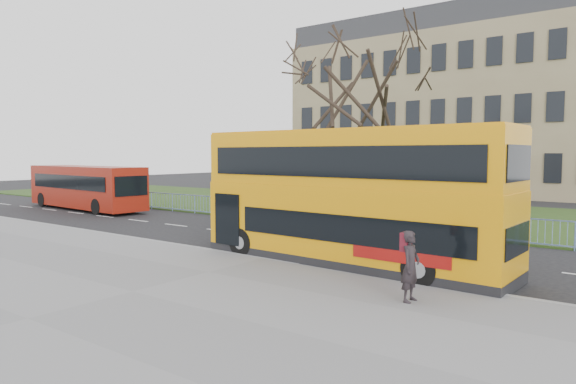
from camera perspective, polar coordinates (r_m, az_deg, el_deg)
name	(u,v)px	position (r m, az deg, el deg)	size (l,w,h in m)	color
ground	(292,254)	(18.36, 0.44, -6.90)	(120.00, 120.00, 0.00)	black
pavement	(133,294)	(13.63, -16.85, -10.77)	(80.00, 10.50, 0.12)	slate
kerb	(264,259)	(17.14, -2.64, -7.46)	(80.00, 0.20, 0.14)	gray
grass_verge	(437,215)	(30.94, 16.26, -2.43)	(80.00, 15.40, 0.08)	#1F3513
guard_railing	(377,220)	(23.85, 9.84, -3.03)	(40.00, 0.12, 1.10)	#7898D6
bare_tree	(356,111)	(28.16, 7.61, 8.87)	(8.06, 8.06, 11.51)	black
civic_building	(466,117)	(52.07, 19.20, 7.83)	(30.00, 15.00, 14.00)	#7F6F51
yellow_bus	(348,194)	(16.25, 6.68, -0.26)	(10.24, 2.88, 4.25)	orange
red_bus	(85,186)	(35.21, -21.59, 0.58)	(10.63, 3.15, 2.76)	maroon
pedestrian	(411,266)	(12.34, 13.46, -8.04)	(0.61, 0.40, 1.66)	black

